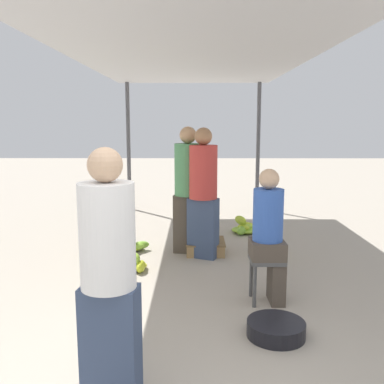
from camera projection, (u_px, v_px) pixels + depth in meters
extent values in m
cylinder|color=#4C4C51|center=(129.00, 147.00, 8.90)|extent=(0.08, 0.08, 2.63)
cylinder|color=#4C4C51|center=(258.00, 147.00, 8.88)|extent=(0.08, 0.08, 2.63)
cube|color=#B2B2B7|center=(192.00, 56.00, 5.46)|extent=(3.10, 6.92, 0.04)
cube|color=#384766|center=(111.00, 343.00, 2.79)|extent=(0.39, 0.25, 0.77)
cylinder|color=white|center=(107.00, 236.00, 2.68)|extent=(0.40, 0.40, 0.67)
sphere|color=tan|center=(105.00, 165.00, 2.60)|extent=(0.22, 0.22, 0.22)
cube|color=#4C4C4C|center=(267.00, 260.00, 4.31)|extent=(0.34, 0.34, 0.04)
cylinder|color=#4C4C4C|center=(255.00, 287.00, 4.21)|extent=(0.04, 0.04, 0.43)
cylinder|color=#4C4C4C|center=(282.00, 287.00, 4.21)|extent=(0.04, 0.04, 0.43)
cylinder|color=#4C4C4C|center=(251.00, 277.00, 4.48)|extent=(0.04, 0.04, 0.43)
cylinder|color=#4C4C4C|center=(277.00, 277.00, 4.48)|extent=(0.04, 0.04, 0.43)
cube|color=#4C4238|center=(276.00, 280.00, 4.34)|extent=(0.15, 0.31, 0.47)
cube|color=#4C4238|center=(267.00, 249.00, 4.29)|extent=(0.35, 0.35, 0.18)
cylinder|color=#3359B2|center=(268.00, 215.00, 4.23)|extent=(0.31, 0.31, 0.52)
sphere|color=tan|center=(269.00, 179.00, 4.18)|extent=(0.20, 0.20, 0.20)
cylinder|color=black|center=(276.00, 329.00, 3.65)|extent=(0.50, 0.50, 0.13)
ellipsoid|color=yellow|center=(126.00, 262.00, 5.28)|extent=(0.27, 0.30, 0.14)
ellipsoid|color=#C6D429|center=(120.00, 263.00, 5.28)|extent=(0.23, 0.17, 0.11)
ellipsoid|color=#C5D329|center=(141.00, 266.00, 5.22)|extent=(0.13, 0.25, 0.14)
ellipsoid|color=#8DBD33|center=(134.00, 258.00, 5.26)|extent=(0.22, 0.27, 0.15)
ellipsoid|color=#C6D329|center=(127.00, 265.00, 5.28)|extent=(0.35, 0.28, 0.12)
ellipsoid|color=yellow|center=(129.00, 266.00, 5.32)|extent=(0.44, 0.39, 0.10)
ellipsoid|color=#BFD12A|center=(129.00, 243.00, 6.20)|extent=(0.20, 0.34, 0.09)
ellipsoid|color=#8EBD33|center=(126.00, 243.00, 6.11)|extent=(0.21, 0.22, 0.10)
ellipsoid|color=#7DB636|center=(141.00, 245.00, 6.09)|extent=(0.28, 0.23, 0.11)
ellipsoid|color=#83B935|center=(137.00, 246.00, 6.04)|extent=(0.21, 0.15, 0.10)
ellipsoid|color=#CAD528|center=(128.00, 232.00, 6.10)|extent=(0.28, 0.33, 0.09)
ellipsoid|color=#8EBD33|center=(123.00, 244.00, 6.10)|extent=(0.28, 0.19, 0.14)
ellipsoid|color=#8ABB33|center=(124.00, 248.00, 5.97)|extent=(0.27, 0.25, 0.11)
ellipsoid|color=#A5C62F|center=(129.00, 247.00, 6.14)|extent=(0.43, 0.38, 0.10)
ellipsoid|color=#87BA34|center=(273.00, 249.00, 5.88)|extent=(0.31, 0.20, 0.13)
ellipsoid|color=#7FB735|center=(263.00, 251.00, 5.85)|extent=(0.29, 0.23, 0.10)
ellipsoid|color=#ACC92D|center=(268.00, 254.00, 5.74)|extent=(0.15, 0.28, 0.13)
ellipsoid|color=yellow|center=(263.00, 248.00, 5.89)|extent=(0.21, 0.26, 0.12)
ellipsoid|color=#76B437|center=(273.00, 249.00, 5.94)|extent=(0.20, 0.28, 0.14)
ellipsoid|color=#B0CB2D|center=(266.00, 248.00, 5.95)|extent=(0.15, 0.32, 0.15)
ellipsoid|color=yellow|center=(268.00, 252.00, 5.88)|extent=(0.35, 0.31, 0.10)
ellipsoid|color=#96C031|center=(248.00, 227.00, 7.07)|extent=(0.24, 0.21, 0.11)
ellipsoid|color=#79B536|center=(242.00, 230.00, 6.96)|extent=(0.24, 0.33, 0.14)
ellipsoid|color=#B5CD2C|center=(248.00, 226.00, 7.27)|extent=(0.30, 0.31, 0.13)
ellipsoid|color=#A9C82E|center=(241.00, 220.00, 7.11)|extent=(0.24, 0.34, 0.14)
ellipsoid|color=#ADCA2D|center=(243.00, 227.00, 7.03)|extent=(0.26, 0.26, 0.10)
ellipsoid|color=#8CBC33|center=(245.00, 230.00, 7.11)|extent=(0.45, 0.39, 0.10)
cube|color=#9E7A4C|center=(205.00, 247.00, 6.01)|extent=(0.52, 0.52, 0.16)
cube|color=brown|center=(205.00, 241.00, 6.00)|extent=(0.54, 0.54, 0.02)
cube|color=#4C4238|center=(188.00, 224.00, 5.99)|extent=(0.42, 0.28, 0.82)
cylinder|color=#4C8C59|center=(188.00, 170.00, 5.87)|extent=(0.43, 0.43, 0.71)
sphere|color=tan|center=(188.00, 135.00, 5.80)|extent=(0.23, 0.23, 0.23)
cube|color=#384766|center=(203.00, 228.00, 5.77)|extent=(0.44, 0.35, 0.81)
cylinder|color=#BF3833|center=(203.00, 172.00, 5.65)|extent=(0.49, 0.49, 0.71)
sphere|color=#9E704C|center=(203.00, 136.00, 5.57)|extent=(0.23, 0.23, 0.23)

